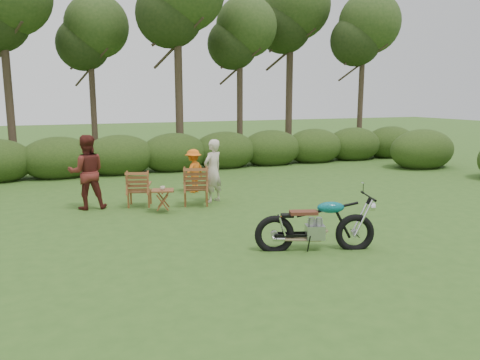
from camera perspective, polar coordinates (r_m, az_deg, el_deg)
name	(u,v)px	position (r m, az deg, el deg)	size (l,w,h in m)	color
ground	(290,236)	(9.39, 6.09, -6.83)	(80.00, 80.00, 0.00)	#2F521B
tree_line	(180,67)	(18.28, -7.31, 13.52)	(22.52, 11.62, 8.14)	#3C2D20
motorcycle	(314,250)	(8.67, 9.05, -8.37)	(2.05, 0.78, 1.17)	#0CA0A6
lawn_chair_right	(196,205)	(12.01, -5.37, -3.01)	(0.69, 0.69, 1.01)	#5A3316
lawn_chair_left	(140,206)	(12.09, -12.09, -3.11)	(0.64, 0.64, 0.92)	brown
side_table	(163,201)	(11.30, -9.37, -2.53)	(0.53, 0.44, 0.55)	#5C2C17
cup	(163,188)	(11.21, -9.42, -0.97)	(0.12, 0.12, 0.09)	beige
adult_a	(213,202)	(12.30, -3.29, -2.67)	(0.60, 0.39, 1.64)	beige
adult_b	(89,209)	(12.14, -17.94, -3.33)	(0.88, 0.69, 1.82)	#5B1F1A
child	(194,192)	(13.55, -5.65, -1.48)	(0.80, 0.46, 1.25)	orange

